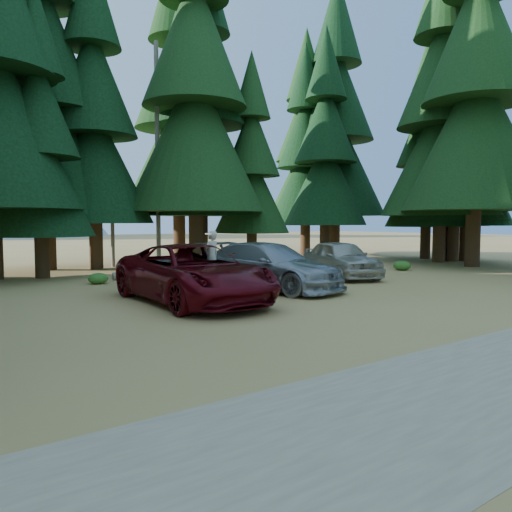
% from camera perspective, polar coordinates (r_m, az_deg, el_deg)
% --- Properties ---
extents(ground, '(160.00, 160.00, 0.00)m').
position_cam_1_polar(ground, '(15.32, 9.89, -5.41)').
color(ground, '#AA8748').
rests_on(ground, ground).
extents(forest_belt_north, '(36.00, 7.00, 22.00)m').
position_cam_1_polar(forest_belt_north, '(27.81, -12.96, -1.23)').
color(forest_belt_north, black).
rests_on(forest_belt_north, ground).
extents(forest_belt_east, '(6.00, 22.00, 22.00)m').
position_cam_1_polar(forest_belt_east, '(30.21, 25.01, -1.10)').
color(forest_belt_east, black).
rests_on(forest_belt_east, ground).
extents(snag_front, '(0.24, 0.24, 12.00)m').
position_cam_1_polar(snag_front, '(27.80, -11.20, 11.18)').
color(snag_front, gray).
rests_on(snag_front, ground).
extents(snag_back, '(0.20, 0.20, 10.00)m').
position_cam_1_polar(snag_back, '(28.30, -16.19, 8.94)').
color(snag_back, gray).
rests_on(snag_back, ground).
extents(red_pickup, '(3.17, 6.52, 1.79)m').
position_cam_1_polar(red_pickup, '(15.35, -7.21, -1.99)').
color(red_pickup, '#590710').
rests_on(red_pickup, ground).
extents(silver_minivan_center, '(3.64, 6.27, 1.71)m').
position_cam_1_polar(silver_minivan_center, '(18.11, 1.48, -1.18)').
color(silver_minivan_center, '#9EA0A6').
rests_on(silver_minivan_center, ground).
extents(silver_minivan_right, '(3.38, 5.23, 1.66)m').
position_cam_1_polar(silver_minivan_right, '(22.30, 9.67, -0.32)').
color(silver_minivan_right, beige).
rests_on(silver_minivan_right, ground).
extents(frisbee_player, '(0.70, 0.54, 1.69)m').
position_cam_1_polar(frisbee_player, '(16.26, -5.11, -0.04)').
color(frisbee_player, beige).
rests_on(frisbee_player, ground).
extents(log_left, '(4.63, 0.89, 0.33)m').
position_cam_1_polar(log_left, '(22.51, -10.31, -1.99)').
color(log_left, gray).
rests_on(log_left, ground).
extents(log_mid, '(2.34, 2.20, 0.24)m').
position_cam_1_polar(log_mid, '(23.35, -10.64, -1.88)').
color(log_mid, gray).
rests_on(log_mid, ground).
extents(log_right, '(4.92, 0.47, 0.31)m').
position_cam_1_polar(log_right, '(22.62, 2.88, -1.92)').
color(log_right, gray).
rests_on(log_right, ground).
extents(shrub_left, '(0.79, 0.79, 0.44)m').
position_cam_1_polar(shrub_left, '(20.77, -17.60, -2.46)').
color(shrub_left, '#1D5B1B').
rests_on(shrub_left, ground).
extents(shrub_center_left, '(0.89, 0.89, 0.49)m').
position_cam_1_polar(shrub_center_left, '(19.96, -10.03, -2.51)').
color(shrub_center_left, '#1D5B1B').
rests_on(shrub_center_left, ground).
extents(shrub_center_right, '(0.95, 0.95, 0.52)m').
position_cam_1_polar(shrub_center_right, '(21.02, -9.11, -2.13)').
color(shrub_center_right, '#1D5B1B').
rests_on(shrub_center_right, ground).
extents(shrub_right, '(1.28, 1.28, 0.70)m').
position_cam_1_polar(shrub_right, '(24.87, -1.85, -0.93)').
color(shrub_right, '#1D5B1B').
rests_on(shrub_right, ground).
extents(shrub_far_right, '(1.03, 1.03, 0.57)m').
position_cam_1_polar(shrub_far_right, '(27.78, 6.14, -0.57)').
color(shrub_far_right, '#1D5B1B').
rests_on(shrub_far_right, ground).
extents(shrub_edge_east, '(0.89, 0.89, 0.49)m').
position_cam_1_polar(shrub_edge_east, '(26.37, 16.34, -1.04)').
color(shrub_edge_east, '#1D5B1B').
rests_on(shrub_edge_east, ground).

